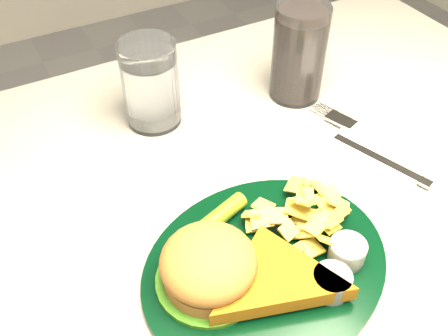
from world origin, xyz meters
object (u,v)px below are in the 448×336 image
Objects in this scene: fork_napkin at (375,155)px; water_glass at (151,84)px; cola_glass at (299,53)px; dinner_plate at (267,249)px.

water_glass is at bearing 116.56° from fork_napkin.
water_glass is 0.86× the size of cola_glass.
water_glass is at bearing 83.04° from dinner_plate.
fork_napkin is (0.24, -0.23, -0.06)m from water_glass.
fork_napkin is (0.01, -0.18, -0.07)m from cola_glass.
fork_napkin is at bearing 11.49° from dinner_plate.
cola_glass is at bearing 74.03° from fork_napkin.
dinner_plate is 0.35m from cola_glass.
dinner_plate is 0.31m from water_glass.
water_glass is 0.23m from cola_glass.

